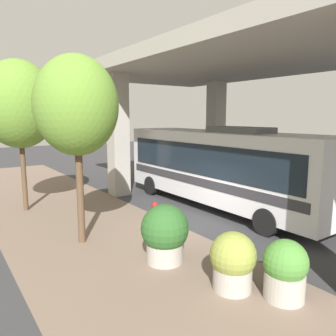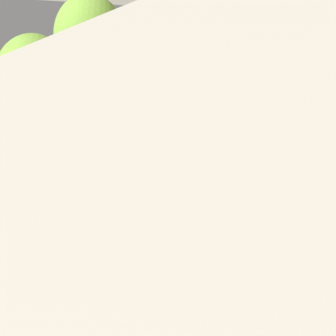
{
  "view_description": "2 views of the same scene",
  "coord_description": "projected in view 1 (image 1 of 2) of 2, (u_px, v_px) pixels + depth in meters",
  "views": [
    {
      "loc": [
        -7.31,
        -9.31,
        4.18
      ],
      "look_at": [
        -0.93,
        -0.25,
        2.43
      ],
      "focal_mm": 35.0,
      "sensor_mm": 36.0,
      "label": 1
    },
    {
      "loc": [
        4.85,
        -10.42,
        9.2
      ],
      "look_at": [
        0.94,
        0.99,
        2.05
      ],
      "focal_mm": 45.0,
      "sensor_mm": 36.0,
      "label": 2
    }
  ],
  "objects": [
    {
      "name": "overpass",
      "position": [
        261.0,
        69.0,
        13.65
      ],
      "size": [
        9.4,
        20.7,
        6.98
      ],
      "color": "#ADA89E",
      "rests_on": "ground"
    },
    {
      "name": "planter_front",
      "position": [
        285.0,
        270.0,
        7.46
      ],
      "size": [
        1.01,
        1.01,
        1.43
      ],
      "color": "#ADA89E",
      "rests_on": "ground"
    },
    {
      "name": "bus",
      "position": [
        220.0,
        164.0,
        14.97
      ],
      "size": [
        2.8,
        11.24,
        3.75
      ],
      "color": "silver",
      "rests_on": "ground"
    },
    {
      "name": "street_tree_far",
      "position": [
        77.0,
        106.0,
        10.31
      ],
      "size": [
        2.64,
        2.64,
        6.11
      ],
      "color": "brown",
      "rests_on": "ground"
    },
    {
      "name": "planter_back",
      "position": [
        165.0,
        233.0,
        9.37
      ],
      "size": [
        1.38,
        1.38,
        1.71
      ],
      "color": "#ADA89E",
      "rests_on": "ground"
    },
    {
      "name": "ground_plane",
      "position": [
        184.0,
        229.0,
        12.33
      ],
      "size": [
        80.0,
        80.0,
        0.0
      ],
      "primitive_type": "plane",
      "color": "#38383A",
      "rests_on": "ground"
    },
    {
      "name": "planter_middle",
      "position": [
        233.0,
        261.0,
        7.87
      ],
      "size": [
        1.12,
        1.12,
        1.46
      ],
      "color": "#ADA89E",
      "rests_on": "ground"
    },
    {
      "name": "fire_hydrant",
      "position": [
        155.0,
        216.0,
        12.12
      ],
      "size": [
        0.51,
        0.25,
        1.06
      ],
      "color": "#B21919",
      "rests_on": "ground"
    },
    {
      "name": "sidewalk_strip",
      "position": [
        112.0,
        246.0,
        10.62
      ],
      "size": [
        6.0,
        40.0,
        0.02
      ],
      "color": "#7A6656",
      "rests_on": "ground"
    },
    {
      "name": "street_tree_near",
      "position": [
        19.0,
        105.0,
        14.02
      ],
      "size": [
        3.14,
        3.14,
        6.59
      ],
      "color": "brown",
      "rests_on": "ground"
    }
  ]
}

